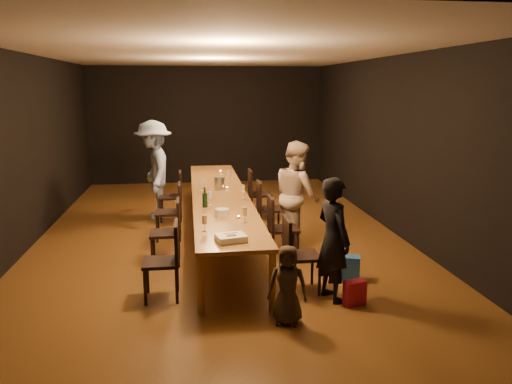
{
  "coord_description": "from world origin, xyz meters",
  "views": [
    {
      "loc": [
        -0.49,
        -8.08,
        2.48
      ],
      "look_at": [
        0.45,
        -1.15,
        1.0
      ],
      "focal_mm": 35.0,
      "sensor_mm": 36.0,
      "label": 1
    }
  ],
  "objects": [
    {
      "name": "ground",
      "position": [
        0.0,
        0.0,
        0.0
      ],
      "size": [
        10.0,
        10.0,
        0.0
      ],
      "primitive_type": "plane",
      "color": "#4F2F13",
      "rests_on": "ground"
    },
    {
      "name": "room_shell",
      "position": [
        0.0,
        0.0,
        2.08
      ],
      "size": [
        6.04,
        10.04,
        3.02
      ],
      "color": "black",
      "rests_on": "ground"
    },
    {
      "name": "table",
      "position": [
        0.0,
        0.0,
        0.7
      ],
      "size": [
        0.9,
        6.0,
        0.75
      ],
      "color": "brown",
      "rests_on": "ground"
    },
    {
      "name": "chair_right_0",
      "position": [
        0.85,
        -2.4,
        0.47
      ],
      "size": [
        0.42,
        0.42,
        0.93
      ],
      "primitive_type": null,
      "rotation": [
        0.0,
        0.0,
        -1.57
      ],
      "color": "black",
      "rests_on": "ground"
    },
    {
      "name": "chair_right_1",
      "position": [
        0.85,
        -1.2,
        0.47
      ],
      "size": [
        0.42,
        0.42,
        0.93
      ],
      "primitive_type": null,
      "rotation": [
        0.0,
        0.0,
        -1.57
      ],
      "color": "black",
      "rests_on": "ground"
    },
    {
      "name": "chair_right_2",
      "position": [
        0.85,
        0.0,
        0.47
      ],
      "size": [
        0.42,
        0.42,
        0.93
      ],
      "primitive_type": null,
      "rotation": [
        0.0,
        0.0,
        -1.57
      ],
      "color": "black",
      "rests_on": "ground"
    },
    {
      "name": "chair_right_3",
      "position": [
        0.85,
        1.2,
        0.47
      ],
      "size": [
        0.42,
        0.42,
        0.93
      ],
      "primitive_type": null,
      "rotation": [
        0.0,
        0.0,
        -1.57
      ],
      "color": "black",
      "rests_on": "ground"
    },
    {
      "name": "chair_left_0",
      "position": [
        -0.85,
        -2.4,
        0.47
      ],
      "size": [
        0.42,
        0.42,
        0.93
      ],
      "primitive_type": null,
      "rotation": [
        0.0,
        0.0,
        1.57
      ],
      "color": "black",
      "rests_on": "ground"
    },
    {
      "name": "chair_left_1",
      "position": [
        -0.85,
        -1.2,
        0.47
      ],
      "size": [
        0.42,
        0.42,
        0.93
      ],
      "primitive_type": null,
      "rotation": [
        0.0,
        0.0,
        1.57
      ],
      "color": "black",
      "rests_on": "ground"
    },
    {
      "name": "chair_left_2",
      "position": [
        -0.85,
        0.0,
        0.47
      ],
      "size": [
        0.42,
        0.42,
        0.93
      ],
      "primitive_type": null,
      "rotation": [
        0.0,
        0.0,
        1.57
      ],
      "color": "black",
      "rests_on": "ground"
    },
    {
      "name": "chair_left_3",
      "position": [
        -0.85,
        1.2,
        0.47
      ],
      "size": [
        0.42,
        0.42,
        0.93
      ],
      "primitive_type": null,
      "rotation": [
        0.0,
        0.0,
        1.57
      ],
      "color": "black",
      "rests_on": "ground"
    },
    {
      "name": "woman_birthday",
      "position": [
        1.15,
        -2.68,
        0.74
      ],
      "size": [
        0.51,
        0.62,
        1.48
      ],
      "primitive_type": "imported",
      "rotation": [
        0.0,
        0.0,
        1.89
      ],
      "color": "black",
      "rests_on": "ground"
    },
    {
      "name": "woman_tan",
      "position": [
        1.15,
        -0.72,
        0.84
      ],
      "size": [
        0.79,
        0.93,
        1.68
      ],
      "primitive_type": "imported",
      "rotation": [
        0.0,
        0.0,
        1.77
      ],
      "color": "beige",
      "rests_on": "ground"
    },
    {
      "name": "man_blue",
      "position": [
        -1.15,
        1.44,
        0.93
      ],
      "size": [
        0.88,
        1.3,
        1.87
      ],
      "primitive_type": "imported",
      "rotation": [
        0.0,
        0.0,
        -1.41
      ],
      "color": "#8EA9DB",
      "rests_on": "ground"
    },
    {
      "name": "child",
      "position": [
        0.51,
        -3.22,
        0.43
      ],
      "size": [
        0.48,
        0.39,
        0.86
      ],
      "primitive_type": "imported",
      "rotation": [
        0.0,
        0.0,
        -0.3
      ],
      "color": "#3C2F21",
      "rests_on": "ground"
    },
    {
      "name": "gift_bag_red",
      "position": [
        1.37,
        -2.88,
        0.15
      ],
      "size": [
        0.27,
        0.19,
        0.29
      ],
      "primitive_type": "cube",
      "rotation": [
        0.0,
        0.0,
        0.26
      ],
      "color": "#C21D42",
      "rests_on": "ground"
    },
    {
      "name": "gift_bag_blue",
      "position": [
        1.54,
        -2.17,
        0.17
      ],
      "size": [
        0.31,
        0.26,
        0.33
      ],
      "primitive_type": "cube",
      "rotation": [
        0.0,
        0.0,
        -0.36
      ],
      "color": "#2558A1",
      "rests_on": "ground"
    },
    {
      "name": "birthday_cake",
      "position": [
        -0.04,
        -2.63,
        0.79
      ],
      "size": [
        0.38,
        0.32,
        0.08
      ],
      "rotation": [
        0.0,
        0.0,
        0.21
      ],
      "color": "white",
      "rests_on": "table"
    },
    {
      "name": "plate_stack",
      "position": [
        -0.06,
        -1.52,
        0.8
      ],
      "size": [
        0.22,
        0.22,
        0.11
      ],
      "primitive_type": "cylinder",
      "rotation": [
        0.0,
        0.0,
        -0.16
      ],
      "color": "white",
      "rests_on": "table"
    },
    {
      "name": "champagne_bottle",
      "position": [
        -0.27,
        -0.94,
        0.91
      ],
      "size": [
        0.08,
        0.08,
        0.31
      ],
      "primitive_type": null,
      "rotation": [
        0.0,
        0.0,
        0.12
      ],
      "color": "black",
      "rests_on": "table"
    },
    {
      "name": "ice_bucket",
      "position": [
        0.02,
        0.41,
        0.85
      ],
      "size": [
        0.21,
        0.21,
        0.2
      ],
      "primitive_type": "cylinder",
      "rotation": [
        0.0,
        0.0,
        -0.17
      ],
      "color": "#AEAFB3",
      "rests_on": "table"
    },
    {
      "name": "wineglass_0",
      "position": [
        -0.32,
        -2.2,
        0.85
      ],
      "size": [
        0.06,
        0.06,
        0.21
      ],
      "primitive_type": null,
      "color": "beige",
      "rests_on": "table"
    },
    {
      "name": "wineglass_1",
      "position": [
        0.21,
        -1.86,
        0.85
      ],
      "size": [
        0.06,
        0.06,
        0.21
      ],
      "primitive_type": null,
      "color": "beige",
      "rests_on": "table"
    },
    {
      "name": "wineglass_2",
      "position": [
        -0.2,
        -0.82,
        0.85
      ],
      "size": [
        0.06,
        0.06,
        0.21
      ],
      "primitive_type": null,
      "color": "silver",
      "rests_on": "table"
    },
    {
      "name": "wineglass_3",
      "position": [
        0.35,
        -0.4,
        0.85
      ],
      "size": [
        0.06,
        0.06,
        0.21
      ],
      "primitive_type": null,
      "color": "beige",
      "rests_on": "table"
    },
    {
      "name": "wineglass_4",
      "position": [
        -0.28,
        0.25,
        0.85
      ],
      "size": [
        0.06,
        0.06,
        0.21
      ],
      "primitive_type": null,
      "color": "silver",
      "rests_on": "table"
    },
    {
      "name": "wineglass_5",
      "position": [
        0.25,
        1.04,
        0.85
      ],
      "size": [
        0.06,
        0.06,
        0.21
      ],
      "primitive_type": null,
      "color": "silver",
      "rests_on": "table"
    },
    {
      "name": "tealight_near",
      "position": [
        0.15,
        -1.64,
        0.77
      ],
      "size": [
        0.05,
        0.05,
        0.03
      ],
      "primitive_type": "cylinder",
      "color": "#B2B7B2",
      "rests_on": "table"
    },
    {
      "name": "tealight_mid",
      "position": [
        0.15,
        0.35,
        0.77
      ],
      "size": [
        0.05,
        0.05,
        0.03
      ],
      "primitive_type": "cylinder",
      "color": "#B2B7B2",
      "rests_on": "table"
    },
    {
      "name": "tealight_far",
      "position": [
        0.15,
        2.07,
        0.77
      ],
      "size": [
        0.05,
        0.05,
        0.03
      ],
      "primitive_type": "cylinder",
      "color": "#B2B7B2",
      "rests_on": "table"
    }
  ]
}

